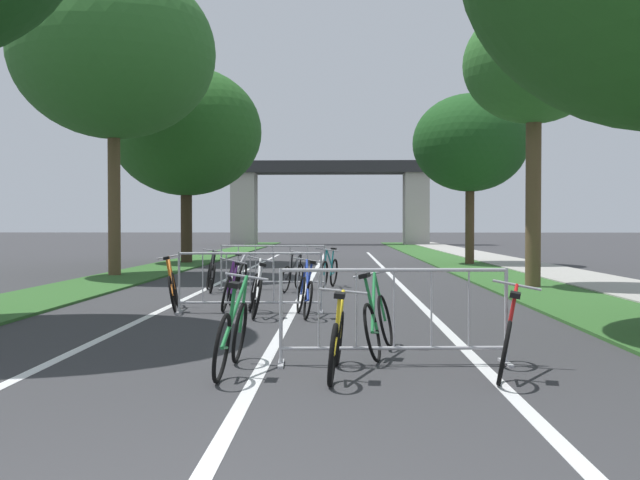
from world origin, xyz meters
TOP-DOWN VIEW (x-y plane):
  - grass_verge_left at (-5.37, 26.56)m, footprint 2.17×64.92m
  - grass_verge_right at (5.37, 26.56)m, footprint 2.17×64.92m
  - sidewalk_path_right at (7.58, 26.56)m, footprint 2.25×64.92m
  - lane_stripe_center at (0.00, 18.78)m, footprint 0.14×37.56m
  - lane_stripe_right_lane at (2.36, 18.78)m, footprint 0.14×37.56m
  - lane_stripe_left_lane at (-2.36, 18.78)m, footprint 0.14×37.56m
  - overpass_bridge at (0.00, 53.66)m, footprint 20.41×3.06m
  - tree_left_maple_mid at (-5.84, 18.09)m, footprint 5.97×5.97m
  - tree_left_oak_mid at (-5.27, 25.45)m, footprint 5.95×5.95m
  - tree_right_pine_near at (5.43, 14.28)m, footprint 3.35×3.35m
  - tree_right_cypress_far at (5.76, 24.67)m, footprint 4.36×4.36m
  - crowd_barrier_nearest at (1.41, 4.68)m, footprint 2.53×0.57m
  - crowd_barrier_second at (-0.73, 9.30)m, footprint 2.53×0.54m
  - crowd_barrier_third at (-0.76, 13.92)m, footprint 2.52×0.47m
  - bicycle_green_0 at (1.27, 5.29)m, footprint 0.55×1.65m
  - bicycle_black_1 at (-2.13, 13.33)m, footprint 0.55×1.63m
  - bicycle_purple_2 at (-1.15, 9.84)m, footprint 0.48×1.63m
  - bicycle_teal_3 at (0.56, 14.35)m, footprint 0.56×1.71m
  - bicycle_blue_4 at (0.24, 8.83)m, footprint 0.47×1.59m
  - bicycle_red_5 at (2.51, 4.15)m, footprint 0.74×1.65m
  - bicycle_yellow_6 at (0.79, 4.08)m, footprint 0.52×1.61m
  - bicycle_orange_7 at (-2.16, 9.70)m, footprint 0.63×1.71m
  - bicycle_silver_8 at (-1.52, 13.39)m, footprint 0.50×1.64m
  - bicycle_white_9 at (-0.59, 8.89)m, footprint 0.50×1.77m
  - bicycle_green_10 at (-0.28, 4.20)m, footprint 0.48×1.71m
  - bicycle_black_11 at (-0.26, 13.53)m, footprint 0.69×1.60m

SIDE VIEW (x-z plane):
  - lane_stripe_center at x=0.00m, z-range 0.00..0.01m
  - lane_stripe_right_lane at x=2.36m, z-range 0.00..0.01m
  - lane_stripe_left_lane at x=-2.36m, z-range 0.00..0.01m
  - grass_verge_left at x=-5.37m, z-range 0.00..0.05m
  - grass_verge_right at x=5.37m, z-range 0.00..0.05m
  - sidewalk_path_right at x=7.58m, z-range 0.00..0.08m
  - bicycle_yellow_6 at x=0.79m, z-range -0.09..0.78m
  - bicycle_purple_2 at x=-1.15m, z-range -0.12..0.83m
  - bicycle_red_5 at x=2.51m, z-range -0.11..0.83m
  - bicycle_silver_8 at x=-1.52m, z-range -0.09..0.81m
  - bicycle_black_11 at x=-0.26m, z-range -0.10..0.82m
  - bicycle_blue_4 at x=0.24m, z-range -0.12..0.85m
  - bicycle_black_1 at x=-2.13m, z-range -0.11..0.86m
  - bicycle_orange_7 at x=-2.16m, z-range -0.12..0.87m
  - bicycle_teal_3 at x=0.56m, z-range -0.11..0.87m
  - bicycle_white_9 at x=-0.59m, z-range -0.11..0.87m
  - bicycle_green_0 at x=1.27m, z-range -0.11..0.88m
  - bicycle_green_10 at x=-0.28m, z-range -0.12..0.89m
  - crowd_barrier_nearest at x=1.41m, z-range 0.00..1.05m
  - crowd_barrier_second at x=-0.73m, z-range 0.00..1.05m
  - crowd_barrier_third at x=-0.76m, z-range 0.00..1.05m
  - overpass_bridge at x=0.00m, z-range 1.26..7.73m
  - tree_right_cypress_far at x=5.76m, z-range 1.38..7.89m
  - tree_left_oak_mid at x=-5.27m, z-range 1.33..9.09m
  - tree_right_pine_near at x=5.43m, z-range 1.91..8.70m
  - tree_left_maple_mid at x=-5.84m, z-range 2.02..11.17m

